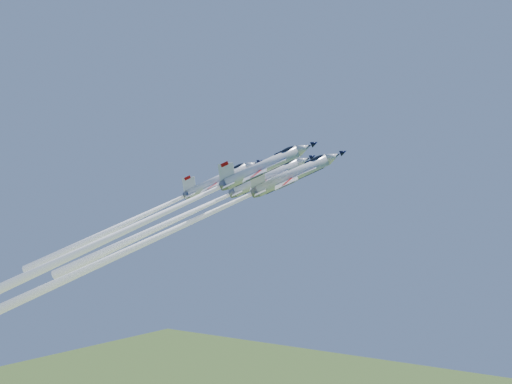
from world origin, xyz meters
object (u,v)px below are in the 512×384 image
Objects in this scene: jet_right at (143,222)px; jet_slot at (147,214)px; jet_left at (188,214)px; jet_lead at (169,232)px.

jet_right reaches higher than jet_slot.
jet_left is 0.80× the size of jet_right.
jet_slot is (-2.91, 3.65, 1.47)m from jet_right.
jet_left is at bearing 144.94° from jet_slot.
jet_left is (-1.90, 6.94, 3.15)m from jet_lead.
jet_left is at bearing 163.49° from jet_lead.
jet_slot is at bearing -173.24° from jet_right.
jet_lead is at bearing -16.51° from jet_left.
jet_right is at bearing 6.76° from jet_slot.
jet_right is 1.47× the size of jet_slot.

